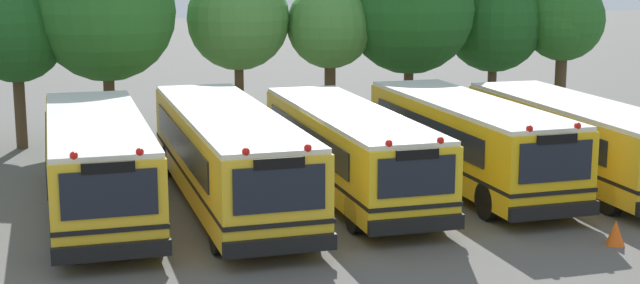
{
  "coord_description": "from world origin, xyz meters",
  "views": [
    {
      "loc": [
        -8.02,
        -24.88,
        6.73
      ],
      "look_at": [
        -0.91,
        0.0,
        1.6
      ],
      "focal_mm": 52.62,
      "sensor_mm": 36.0,
      "label": 1
    }
  ],
  "objects_px": {
    "tree_5": "(411,7)",
    "tree_6": "(494,22)",
    "school_bus_1": "(228,153)",
    "tree_2": "(107,12)",
    "school_bus_2": "(348,148)",
    "tree_7": "(563,23)",
    "school_bus_3": "(467,139)",
    "tree_3": "(240,17)",
    "traffic_cone": "(616,233)",
    "tree_4": "(333,25)",
    "tree_1": "(17,33)",
    "school_bus_0": "(97,161)",
    "school_bus_4": "(577,138)"
  },
  "relations": [
    {
      "from": "tree_5",
      "to": "tree_6",
      "type": "bearing_deg",
      "value": 7.72
    },
    {
      "from": "school_bus_1",
      "to": "tree_2",
      "type": "distance_m",
      "value": 10.4
    },
    {
      "from": "school_bus_2",
      "to": "tree_7",
      "type": "height_order",
      "value": "tree_7"
    },
    {
      "from": "school_bus_3",
      "to": "tree_3",
      "type": "xyz_separation_m",
      "value": [
        -4.78,
        10.16,
        3.05
      ]
    },
    {
      "from": "tree_3",
      "to": "tree_2",
      "type": "bearing_deg",
      "value": -171.47
    },
    {
      "from": "tree_2",
      "to": "tree_5",
      "type": "distance_m",
      "value": 11.58
    },
    {
      "from": "tree_6",
      "to": "traffic_cone",
      "type": "distance_m",
      "value": 17.45
    },
    {
      "from": "school_bus_1",
      "to": "tree_6",
      "type": "bearing_deg",
      "value": -142.64
    },
    {
      "from": "school_bus_1",
      "to": "tree_5",
      "type": "height_order",
      "value": "tree_5"
    },
    {
      "from": "traffic_cone",
      "to": "school_bus_2",
      "type": "bearing_deg",
      "value": 125.61
    },
    {
      "from": "tree_3",
      "to": "tree_5",
      "type": "height_order",
      "value": "tree_5"
    },
    {
      "from": "school_bus_1",
      "to": "tree_2",
      "type": "relative_size",
      "value": 1.6
    },
    {
      "from": "tree_4",
      "to": "tree_1",
      "type": "bearing_deg",
      "value": -179.68
    },
    {
      "from": "school_bus_3",
      "to": "tree_4",
      "type": "bearing_deg",
      "value": -83.61
    },
    {
      "from": "tree_1",
      "to": "tree_7",
      "type": "xyz_separation_m",
      "value": [
        21.09,
        -0.62,
        0.0
      ]
    },
    {
      "from": "tree_7",
      "to": "tree_2",
      "type": "bearing_deg",
      "value": 178.55
    },
    {
      "from": "school_bus_1",
      "to": "school_bus_0",
      "type": "bearing_deg",
      "value": 0.31
    },
    {
      "from": "traffic_cone",
      "to": "tree_5",
      "type": "bearing_deg",
      "value": 86.68
    },
    {
      "from": "school_bus_3",
      "to": "tree_1",
      "type": "relative_size",
      "value": 1.74
    },
    {
      "from": "school_bus_2",
      "to": "tree_6",
      "type": "height_order",
      "value": "tree_6"
    },
    {
      "from": "school_bus_3",
      "to": "tree_4",
      "type": "xyz_separation_m",
      "value": [
        -1.26,
        9.65,
        2.73
      ]
    },
    {
      "from": "tree_4",
      "to": "traffic_cone",
      "type": "relative_size",
      "value": 9.73
    },
    {
      "from": "school_bus_0",
      "to": "school_bus_4",
      "type": "xyz_separation_m",
      "value": [
        14.16,
        -0.19,
        -0.08
      ]
    },
    {
      "from": "school_bus_2",
      "to": "tree_6",
      "type": "distance_m",
      "value": 13.92
    },
    {
      "from": "tree_1",
      "to": "school_bus_2",
      "type": "bearing_deg",
      "value": -46.01
    },
    {
      "from": "school_bus_3",
      "to": "tree_4",
      "type": "distance_m",
      "value": 10.11
    },
    {
      "from": "school_bus_0",
      "to": "school_bus_4",
      "type": "height_order",
      "value": "school_bus_0"
    },
    {
      "from": "school_bus_4",
      "to": "tree_7",
      "type": "height_order",
      "value": "tree_7"
    },
    {
      "from": "tree_2",
      "to": "tree_7",
      "type": "bearing_deg",
      "value": -1.45
    },
    {
      "from": "tree_4",
      "to": "traffic_cone",
      "type": "distance_m",
      "value": 16.61
    },
    {
      "from": "tree_4",
      "to": "tree_5",
      "type": "xyz_separation_m",
      "value": [
        3.12,
        -0.18,
        0.64
      ]
    },
    {
      "from": "school_bus_4",
      "to": "tree_2",
      "type": "relative_size",
      "value": 1.41
    },
    {
      "from": "tree_5",
      "to": "traffic_cone",
      "type": "relative_size",
      "value": 12.04
    },
    {
      "from": "tree_6",
      "to": "tree_2",
      "type": "bearing_deg",
      "value": -177.9
    },
    {
      "from": "tree_3",
      "to": "school_bus_0",
      "type": "bearing_deg",
      "value": -119.81
    },
    {
      "from": "school_bus_0",
      "to": "school_bus_2",
      "type": "xyz_separation_m",
      "value": [
        7.02,
        0.22,
        -0.07
      ]
    },
    {
      "from": "school_bus_2",
      "to": "school_bus_3",
      "type": "distance_m",
      "value": 3.67
    },
    {
      "from": "school_bus_4",
      "to": "traffic_cone",
      "type": "height_order",
      "value": "school_bus_4"
    },
    {
      "from": "school_bus_4",
      "to": "tree_4",
      "type": "height_order",
      "value": "tree_4"
    },
    {
      "from": "traffic_cone",
      "to": "tree_3",
      "type": "bearing_deg",
      "value": 109.11
    },
    {
      "from": "tree_2",
      "to": "tree_5",
      "type": "relative_size",
      "value": 1.01
    },
    {
      "from": "school_bus_0",
      "to": "school_bus_2",
      "type": "distance_m",
      "value": 7.02
    },
    {
      "from": "tree_6",
      "to": "school_bus_2",
      "type": "bearing_deg",
      "value": -133.42
    },
    {
      "from": "school_bus_2",
      "to": "tree_2",
      "type": "distance_m",
      "value": 11.65
    },
    {
      "from": "school_bus_1",
      "to": "tree_7",
      "type": "bearing_deg",
      "value": -150.25
    },
    {
      "from": "tree_1",
      "to": "school_bus_1",
      "type": "bearing_deg",
      "value": -59.65
    },
    {
      "from": "traffic_cone",
      "to": "school_bus_1",
      "type": "bearing_deg",
      "value": 142.33
    },
    {
      "from": "school_bus_3",
      "to": "tree_3",
      "type": "relative_size",
      "value": 1.59
    },
    {
      "from": "school_bus_2",
      "to": "school_bus_3",
      "type": "height_order",
      "value": "school_bus_3"
    },
    {
      "from": "school_bus_2",
      "to": "tree_1",
      "type": "height_order",
      "value": "tree_1"
    }
  ]
}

